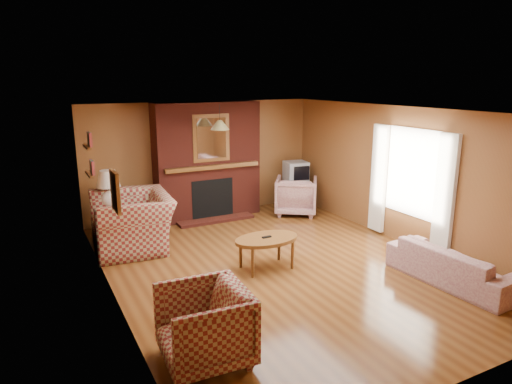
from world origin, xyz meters
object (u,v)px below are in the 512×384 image
plaid_loveseat (132,222)px  side_table (111,224)px  plaid_armchair (204,326)px  floral_armchair (296,196)px  fireplace (208,162)px  coffee_table (267,241)px  crt_tv (296,171)px  floral_sofa (453,264)px  tv_stand (295,194)px  table_lamp (109,187)px

plaid_loveseat → side_table: size_ratio=2.45×
plaid_armchair → floral_armchair: bearing=141.3°
fireplace → coffee_table: size_ratio=2.34×
floral_armchair → crt_tv: size_ratio=1.60×
floral_sofa → crt_tv: (0.15, 4.45, 0.55)m
tv_stand → side_table: bearing=-172.3°
floral_armchair → coffee_table: bearing=84.0°
tv_stand → crt_tv: 0.52m
tv_stand → floral_armchair: bearing=-117.8°
coffee_table → plaid_armchair: bearing=-133.7°
table_lamp → plaid_loveseat: bearing=-67.2°
fireplace → tv_stand: (2.05, -0.18, -0.88)m
tv_stand → crt_tv: bearing=-87.1°
plaid_armchair → table_lamp: (-0.15, 4.24, 0.58)m
side_table → table_lamp: table_lamp is taller
crt_tv → floral_sofa: bearing=-91.9°
floral_armchair → crt_tv: 0.71m
plaid_loveseat → floral_armchair: plaid_loveseat is taller
floral_armchair → crt_tv: bearing=-86.0°
fireplace → floral_armchair: fireplace is taller
side_table → plaid_loveseat: bearing=-67.2°
crt_tv → plaid_armchair: bearing=-131.1°
fireplace → floral_sofa: bearing=-67.7°
fireplace → table_lamp: (-2.10, -0.53, -0.20)m
plaid_loveseat → crt_tv: (3.90, 0.94, 0.35)m
plaid_loveseat → floral_armchair: bearing=101.7°
plaid_loveseat → plaid_armchair: (-0.10, -3.64, -0.07)m
plaid_loveseat → floral_armchair: size_ratio=1.66×
side_table → floral_sofa: bearing=-45.7°
fireplace → crt_tv: fireplace is taller
plaid_loveseat → floral_sofa: 5.14m
table_lamp → crt_tv: table_lamp is taller
floral_sofa → side_table: side_table is taller
floral_sofa → crt_tv: 4.48m
tv_stand → crt_tv: crt_tv is taller
fireplace → tv_stand: size_ratio=3.99×
floral_armchair → tv_stand: (0.29, 0.49, -0.10)m
floral_sofa → coffee_table: size_ratio=1.82×
side_table → tv_stand: (4.15, 0.35, 0.00)m
table_lamp → coffee_table: bearing=-52.5°
plaid_armchair → floral_armchair: plaid_armchair is taller
plaid_armchair → crt_tv: (4.00, 4.58, 0.42)m
floral_armchair → plaid_armchair: bearing=82.8°
floral_armchair → side_table: 3.86m
floral_sofa → coffee_table: 2.71m
side_table → tv_stand: bearing=4.8°
plaid_loveseat → side_table: (-0.25, 0.59, -0.18)m
plaid_loveseat → table_lamp: 0.82m
plaid_loveseat → plaid_armchair: plaid_loveseat is taller
floral_armchair → table_lamp: size_ratio=1.27×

